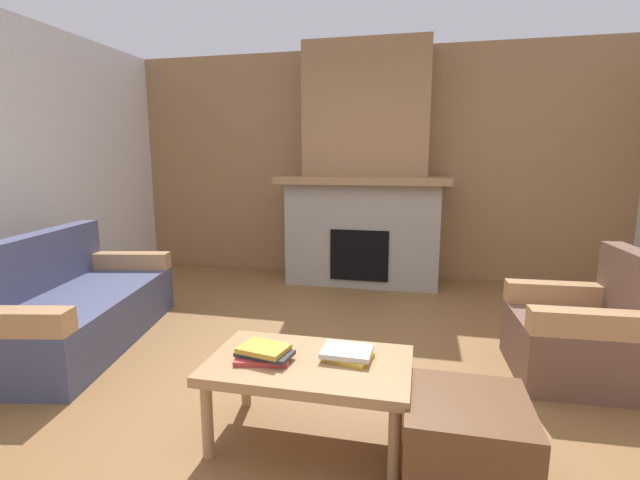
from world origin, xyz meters
TOP-DOWN VIEW (x-y plane):
  - ground at (0.00, 0.00)m, footprint 9.00×9.00m
  - wall_back_wood_panel at (0.00, 3.00)m, footprint 6.00×0.12m
  - fireplace at (0.00, 2.62)m, footprint 1.90×0.82m
  - couch at (-1.96, 0.25)m, footprint 1.19×1.93m
  - armchair at (1.71, 0.51)m, footprint 0.79×0.79m
  - coffee_table at (0.14, -0.55)m, footprint 1.00×0.60m
  - ottoman at (0.88, -0.71)m, footprint 0.52×0.52m
  - book_stack_near_edge at (-0.08, -0.59)m, footprint 0.29×0.23m
  - book_stack_center at (0.32, -0.48)m, footprint 0.26×0.22m

SIDE VIEW (x-z plane):
  - ground at x=0.00m, z-range 0.00..0.00m
  - ottoman at x=0.88m, z-range 0.00..0.40m
  - couch at x=-1.96m, z-range -0.14..0.71m
  - armchair at x=1.71m, z-range -0.13..0.72m
  - coffee_table at x=0.14m, z-range 0.16..0.59m
  - book_stack_center at x=0.32m, z-range 0.43..0.48m
  - book_stack_near_edge at x=-0.08m, z-range 0.43..0.50m
  - fireplace at x=0.00m, z-range -0.19..2.51m
  - wall_back_wood_panel at x=0.00m, z-range 0.00..2.70m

